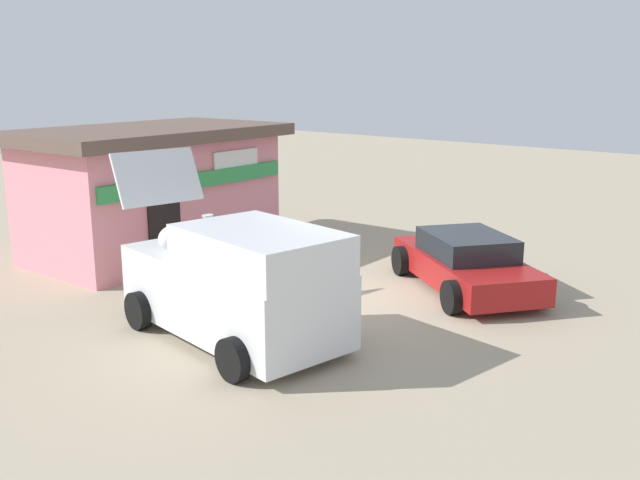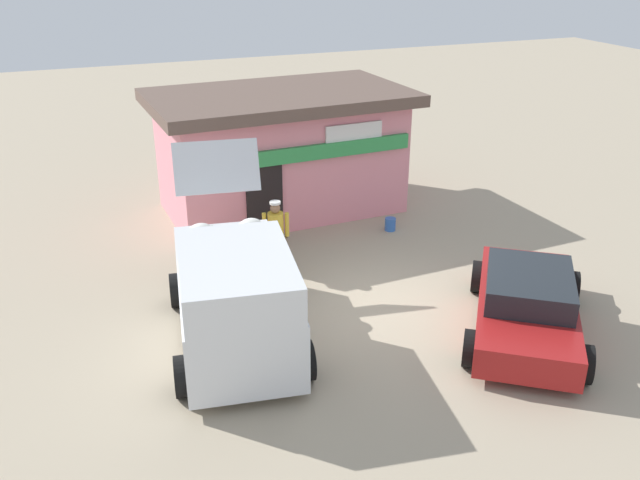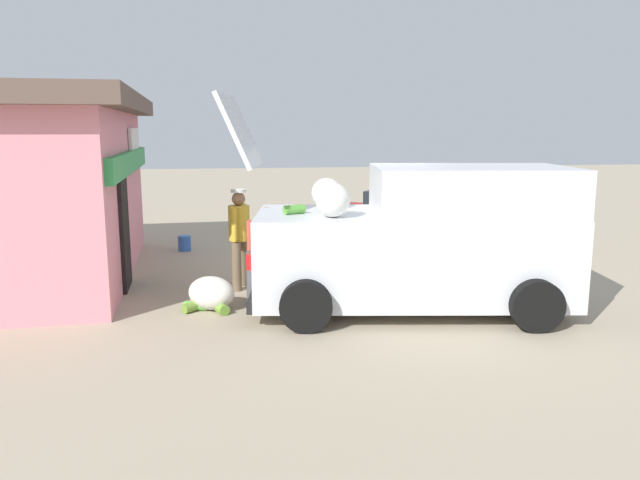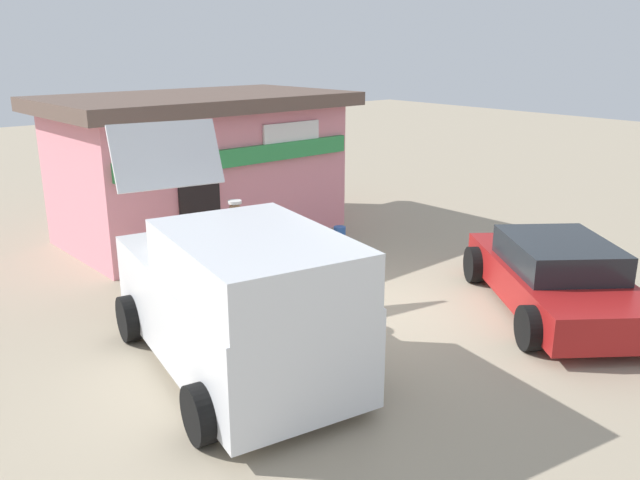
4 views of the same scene
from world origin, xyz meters
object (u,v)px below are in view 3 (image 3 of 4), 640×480
(delivery_van, at_px, (421,239))
(parked_sedan, at_px, (415,218))
(paint_bucket, at_px, (185,243))
(customer_bending, at_px, (265,247))
(storefront_bar, at_px, (29,185))
(unloaded_banana_pile, at_px, (211,294))
(vendor_standing, at_px, (239,232))

(delivery_van, height_order, parked_sedan, delivery_van)
(delivery_van, height_order, paint_bucket, delivery_van)
(parked_sedan, bearing_deg, customer_bending, 140.71)
(storefront_bar, relative_size, parked_sedan, 1.56)
(unloaded_banana_pile, bearing_deg, customer_bending, -83.60)
(parked_sedan, relative_size, paint_bucket, 13.39)
(storefront_bar, bearing_deg, vendor_standing, -110.18)
(storefront_bar, bearing_deg, delivery_van, -115.45)
(parked_sedan, relative_size, unloaded_banana_pile, 4.68)
(vendor_standing, bearing_deg, delivery_van, -122.07)
(delivery_van, bearing_deg, unloaded_banana_pile, 81.61)
(delivery_van, distance_m, parked_sedan, 5.30)
(vendor_standing, xyz_separation_m, customer_bending, (-1.05, -0.33, -0.05))
(vendor_standing, height_order, customer_bending, vendor_standing)
(vendor_standing, height_order, paint_bucket, vendor_standing)
(parked_sedan, bearing_deg, vendor_standing, 130.78)
(storefront_bar, bearing_deg, unloaded_banana_pile, -128.53)
(parked_sedan, distance_m, customer_bending, 5.86)
(storefront_bar, bearing_deg, parked_sedan, -73.67)
(vendor_standing, relative_size, paint_bucket, 5.05)
(delivery_van, relative_size, parked_sedan, 1.17)
(delivery_van, bearing_deg, customer_bending, 76.46)
(paint_bucket, bearing_deg, vendor_standing, -161.89)
(vendor_standing, bearing_deg, paint_bucket, 18.11)
(parked_sedan, distance_m, vendor_standing, 5.34)
(vendor_standing, distance_m, unloaded_banana_pile, 1.40)
(vendor_standing, bearing_deg, storefront_bar, 69.82)
(storefront_bar, relative_size, delivery_van, 1.34)
(customer_bending, bearing_deg, paint_bucket, 17.98)
(unloaded_banana_pile, bearing_deg, vendor_standing, -21.67)
(parked_sedan, xyz_separation_m, unloaded_banana_pile, (-4.62, 4.49, -0.34))
(vendor_standing, height_order, unloaded_banana_pile, vendor_standing)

